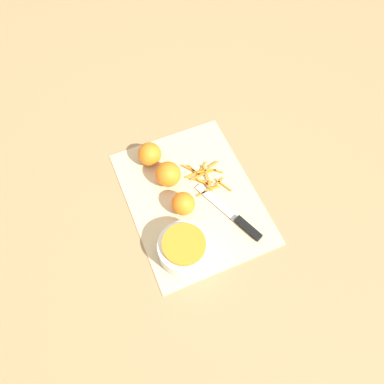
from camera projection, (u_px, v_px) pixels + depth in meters
name	position (u px, v px, depth m)	size (l,w,h in m)	color
ground_plane	(192.00, 198.00, 1.11)	(4.00, 4.00, 0.00)	#9E754C
cutting_board	(192.00, 197.00, 1.10)	(0.47, 0.36, 0.01)	#CCB284
bowl_speckled	(184.00, 248.00, 0.99)	(0.14, 0.14, 0.07)	silver
knife	(239.00, 221.00, 1.06)	(0.23, 0.11, 0.02)	black
orange_left	(150.00, 154.00, 1.13)	(0.07, 0.07, 0.07)	orange
orange_right	(183.00, 204.00, 1.05)	(0.07, 0.07, 0.07)	orange
orange_back	(168.00, 174.00, 1.09)	(0.08, 0.08, 0.08)	orange
peel_pile	(205.00, 177.00, 1.13)	(0.14, 0.12, 0.01)	orange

